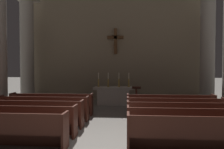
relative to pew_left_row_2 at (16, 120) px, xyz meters
name	(u,v)px	position (x,y,z in m)	size (l,w,h in m)	color
pew_left_row_2	(16,120)	(0.00, 0.00, 0.00)	(3.64, 0.50, 0.95)	#4C2319
pew_left_row_3	(31,113)	(0.00, 0.96, 0.00)	(3.64, 0.50, 0.95)	#4C2319
pew_left_row_4	(43,108)	(0.00, 1.91, 0.00)	(3.64, 0.50, 0.95)	#4C2319
pew_left_row_5	(51,104)	(0.00, 2.87, 0.00)	(3.64, 0.50, 0.95)	#4C2319
pew_right_row_1	(204,135)	(5.15, -0.96, 0.00)	(3.64, 0.50, 0.95)	#4C2319
pew_right_row_2	(191,124)	(5.15, 0.00, 0.00)	(3.64, 0.50, 0.95)	#4C2319
pew_right_row_3	(182,116)	(5.15, 0.96, 0.00)	(3.64, 0.50, 0.95)	#4C2319
pew_right_row_4	(175,110)	(5.15, 1.91, 0.00)	(3.64, 0.50, 0.95)	#4C2319
pew_right_row_5	(170,105)	(5.15, 2.87, 0.00)	(3.64, 0.50, 0.95)	#4C2319
column_left_third	(27,51)	(-2.75, 6.17, 2.61)	(1.20, 1.20, 6.34)	#ADA89E
column_right_third	(207,50)	(7.90, 6.17, 2.61)	(1.20, 1.20, 6.34)	#ADA89E
altar	(114,95)	(2.58, 5.49, 0.06)	(2.20, 0.90, 1.01)	#BCB7AD
candlestick_outer_left	(98,82)	(1.73, 5.49, 0.79)	(0.16, 0.16, 0.79)	#B79338
candlestick_inner_left	(108,82)	(2.28, 5.49, 0.79)	(0.16, 0.16, 0.79)	#B79338
candlestick_inner_right	(119,82)	(2.88, 5.49, 0.79)	(0.16, 0.16, 0.79)	#B79338
candlestick_outer_right	(129,82)	(3.43, 5.49, 0.79)	(0.16, 0.16, 0.79)	#B79338
apse_with_cross	(116,47)	(2.58, 7.58, 2.98)	(11.93, 0.45, 6.90)	gray
lectern	(136,98)	(3.79, 4.29, 0.07)	(0.44, 0.36, 1.15)	#4C2319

